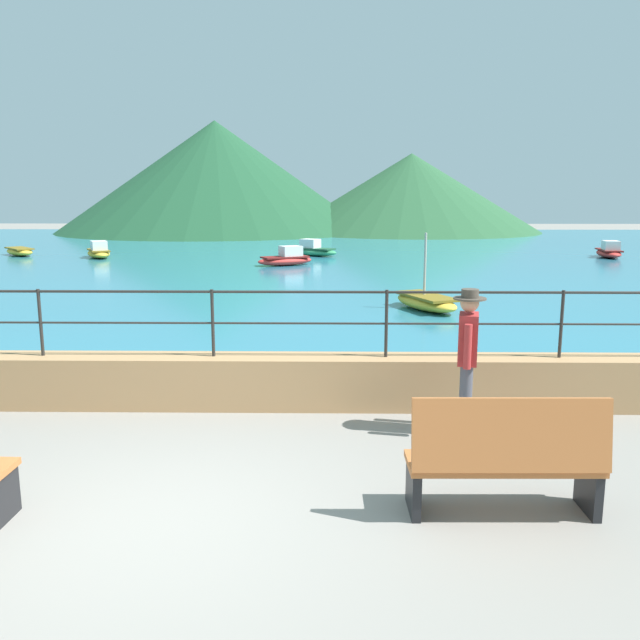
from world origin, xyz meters
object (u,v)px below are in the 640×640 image
Objects in this scene: person_walking at (467,354)px; boat_5 at (609,252)px; boat_0 at (20,251)px; boat_1 at (314,250)px; boat_6 at (99,252)px; bench_far at (506,457)px; boat_3 at (426,301)px; boat_2 at (286,259)px.

person_walking reaches higher than boat_5.
boat_1 is (13.58, 0.06, 0.07)m from boat_0.
boat_0 is 0.94× the size of boat_6.
bench_far is 10.43m from boat_3.
boat_2 is (-3.30, 20.54, -0.23)m from bench_far.
person_walking is 8.36m from boat_3.
person_walking is 24.61m from boat_6.
bench_far is 0.74× the size of boat_0.
bench_far reaches higher than boat_0.
boat_3 is 18.29m from boat_6.
boat_1 and boat_2 have the same top height.
person_walking is 18.77m from boat_2.
boat_3 is at bearing -126.47° from boat_5.
bench_far is at bearing -80.87° from boat_2.
person_walking is 24.48m from boat_5.
boat_5 is at bearing 53.53° from boat_3.
boat_1 is (-2.31, 24.67, -0.23)m from bench_far.
bench_far is 0.98× the size of person_walking.
boat_5 is (10.09, 13.66, 0.07)m from boat_3.
bench_far is 0.70× the size of boat_2.
boat_2 is (-3.38, 18.45, -0.65)m from person_walking.
person_walking reaches higher than boat_2.
person_walking is 0.71× the size of boat_2.
boat_1 is 14.61m from boat_3.
boat_5 is (26.77, -0.56, 0.07)m from boat_0.
person_walking reaches higher than boat_1.
boat_2 is 10.94m from boat_3.
boat_3 is at bearing 85.05° from person_walking.
boat_5 is 0.98× the size of boat_6.
boat_1 is at bearing 95.34° from bench_far.
boat_6 is (-22.74, -0.45, 0.00)m from boat_5.
boat_2 is at bearing 100.37° from person_walking.
boat_0 is at bearing 165.91° from boat_6.
boat_0 is 0.95× the size of boat_1.
boat_2 is at bearing -166.11° from boat_5.
bench_far reaches higher than boat_5.
bench_far is 24.78m from boat_1.
boat_3 reaches higher than person_walking.
person_walking is at bearing -94.95° from boat_3.
boat_3 reaches higher than boat_6.
boat_2 is (-0.99, -4.13, 0.00)m from boat_1.
boat_3 reaches higher than boat_2.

